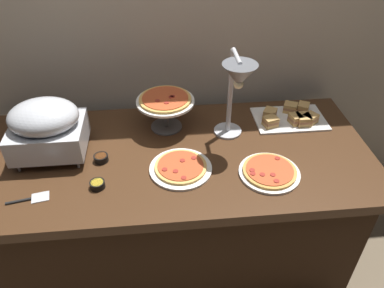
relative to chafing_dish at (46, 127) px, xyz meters
name	(u,v)px	position (x,y,z in m)	size (l,w,h in m)	color
ground_plane	(176,252)	(0.56, -0.05, -0.92)	(8.00, 8.00, 0.00)	brown
back_wall	(164,24)	(0.56, 0.45, 0.28)	(4.40, 0.04, 2.40)	tan
buffet_table	(174,208)	(0.56, -0.05, -0.53)	(1.90, 0.84, 0.76)	#422816
chafing_dish	(46,127)	(0.00, 0.00, 0.00)	(0.32, 0.27, 0.28)	#B7BABF
heat_lamp	(237,82)	(0.85, -0.03, 0.19)	(0.15, 0.29, 0.46)	#B7BABF
pizza_plate_front	(181,168)	(0.59, -0.17, -0.14)	(0.28, 0.28, 0.03)	white
pizza_plate_center	(269,172)	(0.98, -0.24, -0.14)	(0.27, 0.27, 0.03)	white
pizza_plate_raised_stand	(165,103)	(0.54, 0.17, -0.01)	(0.29, 0.29, 0.18)	#595B60
sandwich_platter	(291,117)	(1.20, 0.16, -0.13)	(0.37, 0.25, 0.06)	white
sauce_cup_near	(97,184)	(0.23, -0.25, -0.14)	(0.06, 0.06, 0.03)	black
sauce_cup_far	(101,158)	(0.23, -0.07, -0.14)	(0.07, 0.07, 0.03)	black
serving_spatula	(30,199)	(-0.04, -0.29, -0.15)	(0.17, 0.07, 0.01)	#B7BABF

